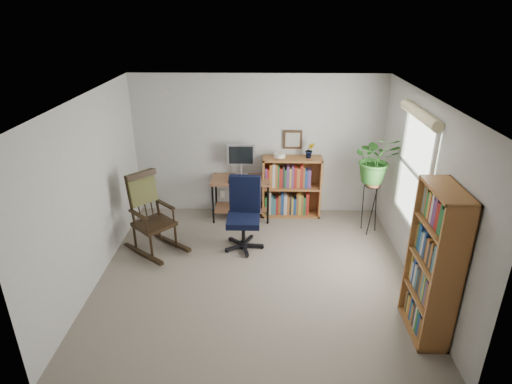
{
  "coord_description": "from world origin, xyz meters",
  "views": [
    {
      "loc": [
        0.12,
        -4.93,
        3.4
      ],
      "look_at": [
        0.0,
        0.4,
        1.05
      ],
      "focal_mm": 30.0,
      "sensor_mm": 36.0,
      "label": 1
    }
  ],
  "objects_px": {
    "rocking_chair": "(153,214)",
    "low_bookshelf": "(291,187)",
    "office_chair": "(243,215)",
    "desk": "(241,198)",
    "tall_bookshelf": "(434,264)"
  },
  "relations": [
    {
      "from": "desk",
      "to": "tall_bookshelf",
      "type": "height_order",
      "value": "tall_bookshelf"
    },
    {
      "from": "office_chair",
      "to": "rocking_chair",
      "type": "xyz_separation_m",
      "value": [
        -1.3,
        -0.1,
        0.06
      ]
    },
    {
      "from": "desk",
      "to": "tall_bookshelf",
      "type": "distance_m",
      "value": 3.57
    },
    {
      "from": "desk",
      "to": "low_bookshelf",
      "type": "height_order",
      "value": "low_bookshelf"
    },
    {
      "from": "desk",
      "to": "office_chair",
      "type": "relative_size",
      "value": 0.89
    },
    {
      "from": "desk",
      "to": "tall_bookshelf",
      "type": "bearing_deg",
      "value": -51.37
    },
    {
      "from": "office_chair",
      "to": "low_bookshelf",
      "type": "distance_m",
      "value": 1.38
    },
    {
      "from": "tall_bookshelf",
      "to": "desk",
      "type": "bearing_deg",
      "value": 128.63
    },
    {
      "from": "rocking_chair",
      "to": "low_bookshelf",
      "type": "distance_m",
      "value": 2.42
    },
    {
      "from": "office_chair",
      "to": "rocking_chair",
      "type": "bearing_deg",
      "value": -170.88
    },
    {
      "from": "tall_bookshelf",
      "to": "rocking_chair",
      "type": "bearing_deg",
      "value": 154.43
    },
    {
      "from": "rocking_chair",
      "to": "low_bookshelf",
      "type": "relative_size",
      "value": 1.16
    },
    {
      "from": "rocking_chair",
      "to": "tall_bookshelf",
      "type": "xyz_separation_m",
      "value": [
        3.42,
        -1.64,
        0.26
      ]
    },
    {
      "from": "rocking_chair",
      "to": "desk",
      "type": "bearing_deg",
      "value": -4.3
    },
    {
      "from": "low_bookshelf",
      "to": "tall_bookshelf",
      "type": "distance_m",
      "value": 3.19
    }
  ]
}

